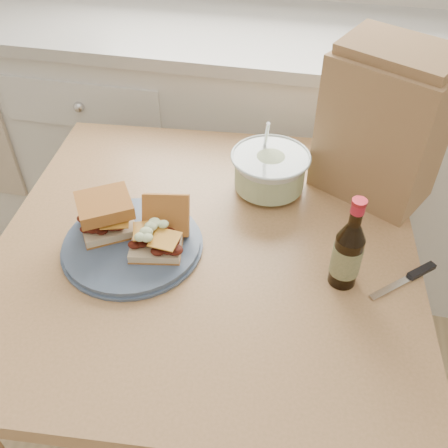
% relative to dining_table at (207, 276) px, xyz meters
% --- Properties ---
extents(cabinet_run, '(2.50, 0.64, 0.94)m').
position_rel_dining_table_xyz_m(cabinet_run, '(-0.07, 0.87, -0.19)').
color(cabinet_run, silver).
rests_on(cabinet_run, ground).
extents(dining_table, '(1.01, 1.01, 0.78)m').
position_rel_dining_table_xyz_m(dining_table, '(0.00, 0.00, 0.00)').
color(dining_table, tan).
rests_on(dining_table, ground).
extents(plate, '(0.30, 0.30, 0.02)m').
position_rel_dining_table_xyz_m(plate, '(-0.15, -0.05, 0.12)').
color(plate, '#485975').
rests_on(plate, dining_table).
extents(sandwich_left, '(0.15, 0.15, 0.08)m').
position_rel_dining_table_xyz_m(sandwich_left, '(-0.22, -0.03, 0.18)').
color(sandwich_left, beige).
rests_on(sandwich_left, plate).
extents(sandwich_right, '(0.12, 0.16, 0.09)m').
position_rel_dining_table_xyz_m(sandwich_right, '(-0.09, -0.04, 0.16)').
color(sandwich_right, beige).
rests_on(sandwich_right, plate).
extents(coleslaw_bowl, '(0.19, 0.19, 0.19)m').
position_rel_dining_table_xyz_m(coleslaw_bowl, '(0.11, 0.22, 0.16)').
color(coleslaw_bowl, silver).
rests_on(coleslaw_bowl, dining_table).
extents(beer_bottle, '(0.06, 0.06, 0.21)m').
position_rel_dining_table_xyz_m(beer_bottle, '(0.30, -0.05, 0.19)').
color(beer_bottle, black).
rests_on(beer_bottle, dining_table).
extents(knife, '(0.14, 0.13, 0.01)m').
position_rel_dining_table_xyz_m(knife, '(0.45, -0.01, 0.12)').
color(knife, silver).
rests_on(knife, dining_table).
extents(paper_bag, '(0.31, 0.27, 0.34)m').
position_rel_dining_table_xyz_m(paper_bag, '(0.35, 0.28, 0.28)').
color(paper_bag, '#AC8553').
rests_on(paper_bag, dining_table).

